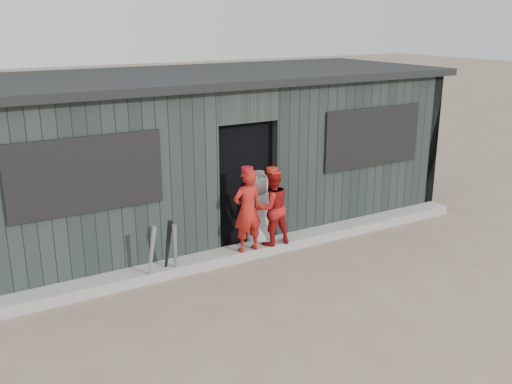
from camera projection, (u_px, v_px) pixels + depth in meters
ground at (328, 303)px, 7.24m from camera, size 80.00×80.00×0.00m
curb at (255, 249)px, 8.72m from camera, size 8.00×0.36×0.15m
bat_left at (151, 256)px, 7.59m from camera, size 0.15×0.26×0.87m
bat_mid at (175, 251)px, 7.79m from camera, size 0.15×0.27×0.83m
bat_right at (168, 249)px, 7.82m from camera, size 0.13×0.25×0.86m
player_red_left at (247, 210)px, 8.32m from camera, size 0.46×0.31×1.26m
player_red_right at (272, 207)px, 8.58m from camera, size 0.59×0.46×1.18m
player_grey_back at (259, 210)px, 8.87m from camera, size 0.62×0.44×1.20m
dugout at (205, 151)px, 9.75m from camera, size 8.30×3.30×2.62m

